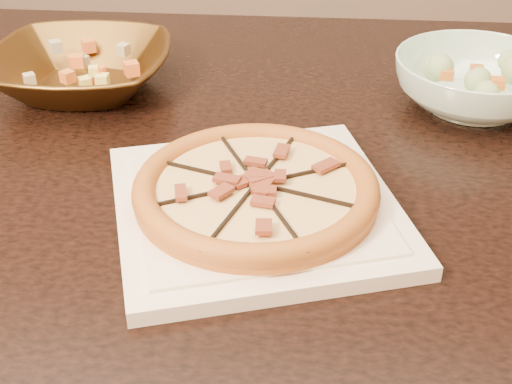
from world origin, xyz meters
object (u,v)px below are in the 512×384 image
pizza (256,189)px  salad_bowl (476,83)px  dining_table (200,196)px  bronze_bowl (82,70)px  plate (256,207)px

pizza → salad_bowl: (0.27, 0.32, 0.00)m
dining_table → bronze_bowl: (-0.20, 0.12, 0.12)m
salad_bowl → pizza: bearing=-130.3°
dining_table → bronze_bowl: 0.27m
dining_table → pizza: 0.23m
plate → pizza: (-0.00, 0.00, 0.02)m
dining_table → salad_bowl: size_ratio=6.80×
dining_table → salad_bowl: 0.42m
pizza → bronze_bowl: size_ratio=1.03×
pizza → bronze_bowl: (-0.30, 0.29, -0.00)m
bronze_bowl → salad_bowl: salad_bowl is taller
bronze_bowl → dining_table: bearing=-31.7°
dining_table → plate: size_ratio=4.00×
dining_table → salad_bowl: salad_bowl is taller
plate → pizza: bearing=160.9°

